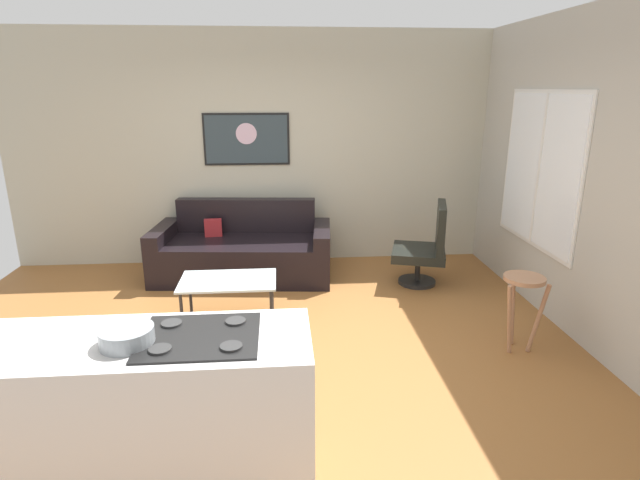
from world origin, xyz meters
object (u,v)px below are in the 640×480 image
at_px(coffee_table, 228,283).
at_px(couch, 243,252).
at_px(wall_painting, 247,139).
at_px(armchair, 426,247).
at_px(mixing_bowl, 127,337).
at_px(bar_stool, 523,293).

bearing_deg(coffee_table, couch, 87.17).
bearing_deg(wall_painting, couch, -96.32).
distance_m(couch, armchair, 2.10).
distance_m(couch, mixing_bowl, 3.43).
bearing_deg(couch, bar_stool, -39.24).
distance_m(coffee_table, mixing_bowl, 2.22).
relative_size(bar_stool, wall_painting, 0.64).
bearing_deg(couch, mixing_bowl, -95.76).
height_order(armchair, mixing_bowl, mixing_bowl).
distance_m(bar_stool, wall_painting, 3.59).
height_order(coffee_table, bar_stool, bar_stool).
bearing_deg(mixing_bowl, wall_painting, 84.16).
xyz_separation_m(couch, bar_stool, (2.41, -1.97, 0.23)).
relative_size(armchair, wall_painting, 0.91).
height_order(couch, coffee_table, couch).
relative_size(couch, mixing_bowl, 7.79).
relative_size(coffee_table, armchair, 0.95).
bearing_deg(armchair, couch, 167.90).
bearing_deg(armchair, wall_painting, 153.79).
height_order(couch, armchair, armchair).
xyz_separation_m(armchair, wall_painting, (-1.99, 0.98, 1.10)).
bearing_deg(mixing_bowl, bar_stool, 26.57).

